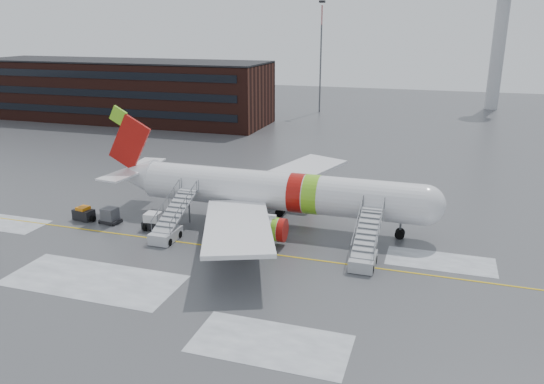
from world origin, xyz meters
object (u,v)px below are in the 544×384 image
(airstair_fwd, at_px, (365,251))
(baggage_tractor, at_px, (84,214))
(airstair_aft, at_px, (169,227))
(uld_container, at_px, (110,216))
(airliner, at_px, (269,191))
(pushback_tug, at_px, (156,222))

(airstair_fwd, distance_m, baggage_tractor, 29.11)
(airstair_aft, xyz_separation_m, uld_container, (-7.59, 1.64, -0.32))
(airliner, height_order, airstair_fwd, airliner)
(airstair_aft, relative_size, baggage_tractor, 2.75)
(airliner, relative_size, airstair_fwd, 4.55)
(airstair_fwd, height_order, pushback_tug, airstair_fwd)
(airliner, bearing_deg, uld_container, -162.27)
(airstair_fwd, relative_size, baggage_tractor, 2.75)
(airstair_fwd, height_order, baggage_tractor, airstair_fwd)
(baggage_tractor, bearing_deg, airstair_aft, -8.66)
(airstair_fwd, bearing_deg, airliner, 148.28)
(airliner, bearing_deg, airstair_aft, -139.83)
(uld_container, xyz_separation_m, baggage_tractor, (-3.16, -0.00, -0.14))
(airliner, distance_m, baggage_tractor, 19.33)
(airliner, height_order, baggage_tractor, airliner)
(pushback_tug, bearing_deg, airstair_aft, -34.85)
(airliner, bearing_deg, pushback_tug, -153.99)
(pushback_tug, relative_size, baggage_tractor, 1.05)
(airstair_aft, relative_size, uld_container, 3.70)
(airliner, xyz_separation_m, pushback_tug, (-10.07, -4.91, -2.70))
(airstair_aft, relative_size, pushback_tug, 2.61)
(airliner, xyz_separation_m, airstair_fwd, (10.57, -6.54, -2.35))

